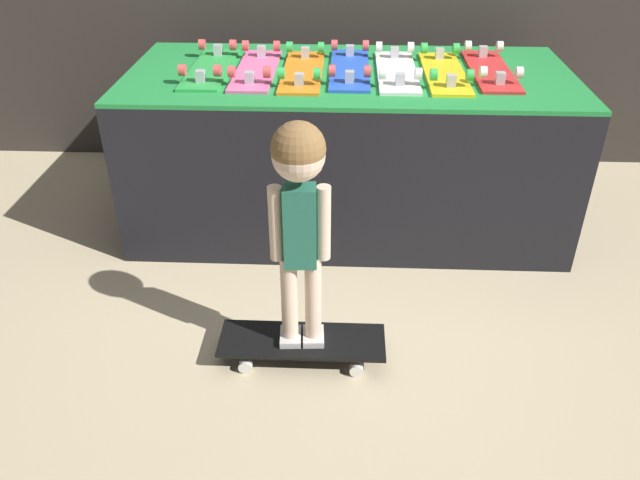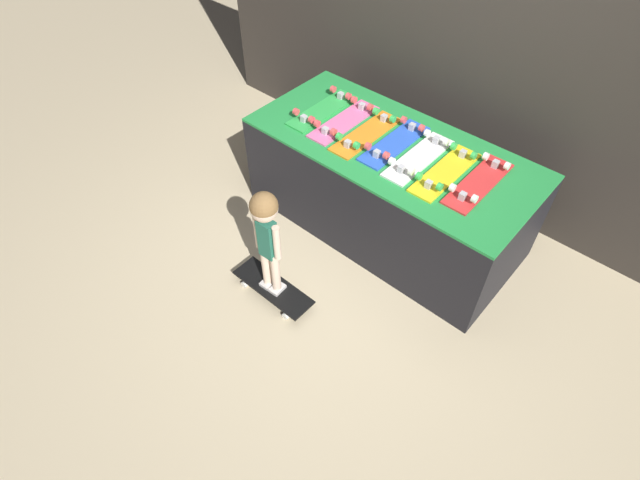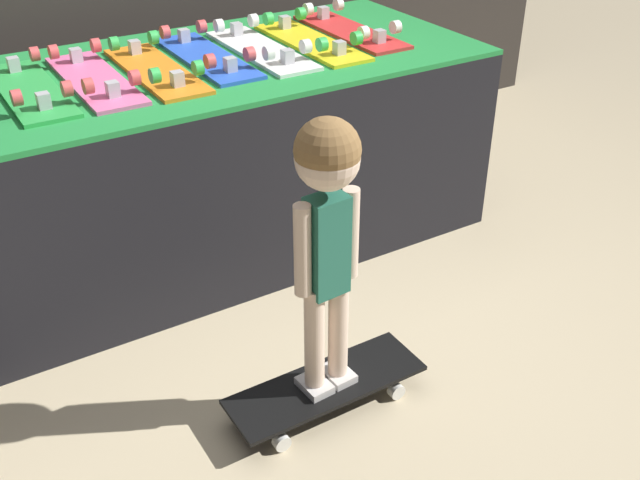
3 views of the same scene
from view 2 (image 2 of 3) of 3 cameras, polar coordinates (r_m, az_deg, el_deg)
The scene contains 12 objects.
ground_plane at distance 3.81m, azimuth 1.30°, elevation -3.34°, with size 16.00×16.00×0.00m, color beige.
back_wall at distance 4.09m, azimuth 15.95°, elevation 19.51°, with size 4.95×0.10×2.30m.
display_rack at distance 3.91m, azimuth 7.73°, elevation 6.00°, with size 2.12×0.98×0.79m.
skateboard_green_on_rack at distance 3.98m, azimuth 0.31°, elevation 14.73°, with size 0.19×0.65×0.09m.
skateboard_pink_on_rack at distance 3.85m, azimuth 2.76°, elevation 13.47°, with size 0.19×0.65×0.09m.
skateboard_orange_on_rack at distance 3.73m, azimuth 5.30°, elevation 12.08°, with size 0.19×0.65×0.09m.
skateboard_blue_on_rack at distance 3.66m, azimuth 8.53°, elevation 10.98°, with size 0.19×0.65×0.09m.
skateboard_white_on_rack at distance 3.56m, azimuth 11.22°, elevation 9.31°, with size 0.19×0.65×0.09m.
skateboard_yellow_on_rack at distance 3.47m, azimuth 14.16°, elevation 7.64°, with size 0.19×0.65×0.09m.
skateboard_red_on_rack at distance 3.44m, azimuth 17.69°, elevation 6.33°, with size 0.19×0.65×0.09m.
skateboard_on_floor at distance 3.62m, azimuth -5.39°, elevation -5.48°, with size 0.64×0.21×0.09m.
child at distance 3.14m, azimuth -6.19°, elevation 1.57°, with size 0.21×0.18×0.88m.
Camera 2 is at (1.54, -1.87, 2.94)m, focal length 28.00 mm.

